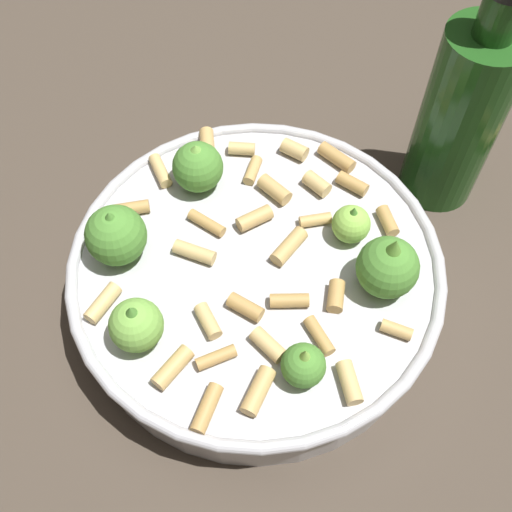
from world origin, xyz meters
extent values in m
plane|color=#42382D|center=(0.00, 0.00, 0.00)|extent=(2.40, 2.40, 0.00)
cylinder|color=#B7B7BC|center=(0.00, 0.00, 0.03)|extent=(0.28, 0.28, 0.05)
torus|color=#B7B7BC|center=(0.00, 0.00, 0.05)|extent=(0.29, 0.29, 0.01)
sphere|color=#75B247|center=(-0.10, -0.02, 0.07)|extent=(0.04, 0.04, 0.04)
cone|color=#4C8933|center=(-0.10, -0.02, 0.09)|extent=(0.02, 0.02, 0.01)
sphere|color=#4C8933|center=(-0.09, 0.05, 0.07)|extent=(0.05, 0.05, 0.05)
cone|color=#4C8933|center=(-0.09, 0.05, 0.09)|extent=(0.02, 0.02, 0.01)
sphere|color=#8CC64C|center=(0.08, -0.01, 0.07)|extent=(0.03, 0.03, 0.03)
cone|color=#4C8933|center=(0.08, -0.01, 0.08)|extent=(0.01, 0.01, 0.01)
sphere|color=#4C8933|center=(-0.01, -0.09, 0.07)|extent=(0.03, 0.03, 0.03)
cone|color=#8CC64C|center=(-0.01, -0.09, 0.08)|extent=(0.01, 0.01, 0.01)
sphere|color=#4C8933|center=(0.08, -0.05, 0.07)|extent=(0.05, 0.05, 0.05)
cone|color=#609E38|center=(0.08, -0.05, 0.10)|extent=(0.02, 0.02, 0.02)
sphere|color=#4C8933|center=(-0.01, 0.09, 0.07)|extent=(0.04, 0.04, 0.04)
cone|color=#75B247|center=(-0.01, 0.09, 0.09)|extent=(0.02, 0.02, 0.01)
cylinder|color=tan|center=(0.03, 0.00, 0.06)|extent=(0.04, 0.03, 0.01)
cylinder|color=tan|center=(0.10, 0.04, 0.06)|extent=(0.02, 0.03, 0.01)
cylinder|color=tan|center=(0.01, 0.04, 0.06)|extent=(0.03, 0.02, 0.01)
cylinder|color=tan|center=(0.06, 0.02, 0.05)|extent=(0.03, 0.01, 0.01)
cylinder|color=tan|center=(-0.04, 0.02, 0.06)|extent=(0.03, 0.03, 0.01)
cylinder|color=tan|center=(0.11, -0.01, 0.06)|extent=(0.01, 0.03, 0.01)
cylinder|color=tan|center=(-0.02, -0.03, 0.06)|extent=(0.02, 0.03, 0.01)
cylinder|color=tan|center=(0.04, 0.05, 0.06)|extent=(0.02, 0.03, 0.01)
cylinder|color=tan|center=(-0.04, -0.10, 0.06)|extent=(0.03, 0.03, 0.01)
cylinder|color=tan|center=(0.07, -0.09, 0.05)|extent=(0.02, 0.02, 0.01)
cylinder|color=tan|center=(0.01, -0.04, 0.06)|extent=(0.03, 0.02, 0.01)
cylinder|color=tan|center=(-0.07, 0.08, 0.06)|extent=(0.03, 0.02, 0.01)
cylinder|color=tan|center=(0.03, 0.08, 0.06)|extent=(0.02, 0.03, 0.01)
cylinder|color=tan|center=(-0.02, -0.07, 0.06)|extent=(0.02, 0.03, 0.01)
cylinder|color=tan|center=(-0.12, 0.01, 0.06)|extent=(0.03, 0.03, 0.01)
cylinder|color=tan|center=(0.07, 0.09, 0.06)|extent=(0.02, 0.03, 0.01)
cylinder|color=tan|center=(-0.06, -0.06, 0.05)|extent=(0.03, 0.01, 0.01)
cylinder|color=tan|center=(0.10, 0.07, 0.06)|extent=(0.02, 0.04, 0.01)
cylinder|color=tan|center=(0.02, -0.08, 0.05)|extent=(0.01, 0.03, 0.01)
cylinder|color=tan|center=(0.08, 0.05, 0.06)|extent=(0.02, 0.03, 0.01)
cylinder|color=tan|center=(-0.02, 0.05, 0.05)|extent=(0.02, 0.03, 0.01)
cylinder|color=tan|center=(-0.09, -0.06, 0.06)|extent=(0.03, 0.03, 0.01)
cylinder|color=tan|center=(-0.08, -0.09, 0.06)|extent=(0.03, 0.03, 0.01)
cylinder|color=tan|center=(-0.04, 0.11, 0.06)|extent=(0.01, 0.03, 0.01)
cylinder|color=tan|center=(0.04, -0.05, 0.06)|extent=(0.02, 0.03, 0.01)
cylinder|color=tan|center=(0.03, 0.11, 0.06)|extent=(0.02, 0.02, 0.01)
cylinder|color=tan|center=(0.01, 0.12, 0.06)|extent=(0.02, 0.04, 0.01)
cylinder|color=tan|center=(0.02, -0.12, 0.06)|extent=(0.02, 0.03, 0.01)
cylinder|color=tan|center=(-0.05, -0.03, 0.06)|extent=(0.01, 0.03, 0.01)
cylinder|color=#1E4C19|center=(0.20, 0.04, 0.08)|extent=(0.07, 0.07, 0.17)
cylinder|color=#1E4C19|center=(0.20, 0.04, 0.18)|extent=(0.03, 0.03, 0.04)
camera|label=1|loc=(-0.10, -0.22, 0.45)|focal=42.81mm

